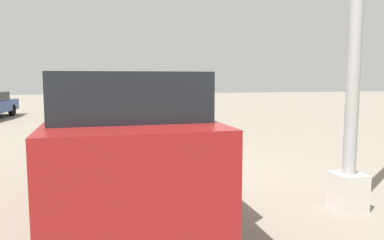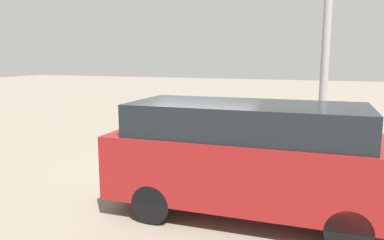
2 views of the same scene
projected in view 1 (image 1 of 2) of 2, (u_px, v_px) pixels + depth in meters
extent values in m
plane|color=gray|center=(183.00, 174.00, 7.68)|extent=(80.00, 80.00, 0.00)
cylinder|color=#4C4C4C|center=(196.00, 143.00, 8.36)|extent=(0.05, 0.05, 1.00)
cube|color=gray|center=(196.00, 116.00, 8.29)|extent=(0.22, 0.15, 0.26)
sphere|color=maroon|center=(196.00, 109.00, 8.27)|extent=(0.11, 0.11, 0.11)
cube|color=beige|center=(348.00, 191.00, 5.57)|extent=(0.44, 0.44, 0.55)
cube|color=maroon|center=(122.00, 147.00, 5.76)|extent=(5.04, 1.99, 1.12)
cube|color=black|center=(120.00, 92.00, 5.79)|extent=(4.04, 1.82, 0.56)
cube|color=orange|center=(207.00, 231.00, 3.60)|extent=(0.08, 0.12, 0.20)
cylinder|color=black|center=(203.00, 211.00, 4.54)|extent=(0.69, 0.24, 0.68)
cylinder|color=black|center=(57.00, 225.00, 4.12)|extent=(0.69, 0.24, 0.68)
cylinder|color=black|center=(159.00, 159.00, 7.53)|extent=(0.69, 0.24, 0.68)
cylinder|color=black|center=(72.00, 163.00, 7.11)|extent=(0.69, 0.24, 0.68)
cylinder|color=black|center=(12.00, 110.00, 19.47)|extent=(0.61, 0.27, 0.60)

